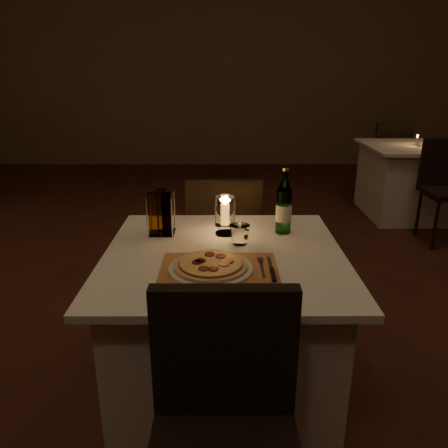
{
  "coord_description": "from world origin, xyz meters",
  "views": [
    {
      "loc": [
        0.23,
        -2.09,
        1.46
      ],
      "look_at": [
        0.24,
        -0.39,
        0.86
      ],
      "focal_mm": 35.0,
      "sensor_mm": 36.0,
      "label": 1
    }
  ],
  "objects_px": {
    "main_table": "(224,328)",
    "chair_near": "(224,417)",
    "tumbler": "(240,234)",
    "hurricane_candle": "(225,212)",
    "chair_far": "(224,235)",
    "water_bottle": "(284,207)",
    "pizza": "(211,265)",
    "plate": "(211,269)",
    "neighbor_table_right": "(411,181)"
  },
  "relations": [
    {
      "from": "water_bottle",
      "to": "main_table",
      "type": "bearing_deg",
      "value": -139.14
    },
    {
      "from": "water_bottle",
      "to": "neighbor_table_right",
      "type": "bearing_deg",
      "value": 56.25
    },
    {
      "from": "hurricane_candle",
      "to": "chair_near",
      "type": "bearing_deg",
      "value": -90.31
    },
    {
      "from": "chair_far",
      "to": "plate",
      "type": "relative_size",
      "value": 2.81
    },
    {
      "from": "plate",
      "to": "pizza",
      "type": "bearing_deg",
      "value": 9.07
    },
    {
      "from": "plate",
      "to": "neighbor_table_right",
      "type": "height_order",
      "value": "plate"
    },
    {
      "from": "plate",
      "to": "water_bottle",
      "type": "distance_m",
      "value": 0.54
    },
    {
      "from": "pizza",
      "to": "hurricane_candle",
      "type": "bearing_deg",
      "value": 82.16
    },
    {
      "from": "tumbler",
      "to": "water_bottle",
      "type": "bearing_deg",
      "value": 34.21
    },
    {
      "from": "hurricane_candle",
      "to": "water_bottle",
      "type": "bearing_deg",
      "value": 4.18
    },
    {
      "from": "chair_far",
      "to": "neighbor_table_right",
      "type": "relative_size",
      "value": 0.9
    },
    {
      "from": "main_table",
      "to": "water_bottle",
      "type": "distance_m",
      "value": 0.61
    },
    {
      "from": "main_table",
      "to": "tumbler",
      "type": "relative_size",
      "value": 11.4
    },
    {
      "from": "main_table",
      "to": "tumbler",
      "type": "bearing_deg",
      "value": 54.88
    },
    {
      "from": "chair_far",
      "to": "pizza",
      "type": "height_order",
      "value": "chair_far"
    },
    {
      "from": "chair_far",
      "to": "pizza",
      "type": "distance_m",
      "value": 0.92
    },
    {
      "from": "chair_far",
      "to": "tumbler",
      "type": "distance_m",
      "value": 0.66
    },
    {
      "from": "water_bottle",
      "to": "pizza",
      "type": "bearing_deg",
      "value": -127.9
    },
    {
      "from": "chair_near",
      "to": "tumbler",
      "type": "height_order",
      "value": "chair_near"
    },
    {
      "from": "tumbler",
      "to": "hurricane_candle",
      "type": "bearing_deg",
      "value": 117.78
    },
    {
      "from": "chair_near",
      "to": "pizza",
      "type": "relative_size",
      "value": 3.21
    },
    {
      "from": "tumbler",
      "to": "water_bottle",
      "type": "xyz_separation_m",
      "value": [
        0.21,
        0.14,
        0.08
      ]
    },
    {
      "from": "chair_near",
      "to": "plate",
      "type": "relative_size",
      "value": 2.81
    },
    {
      "from": "chair_far",
      "to": "water_bottle",
      "type": "height_order",
      "value": "water_bottle"
    },
    {
      "from": "pizza",
      "to": "main_table",
      "type": "bearing_deg",
      "value": 74.53
    },
    {
      "from": "chair_far",
      "to": "pizza",
      "type": "xyz_separation_m",
      "value": [
        -0.05,
        -0.89,
        0.22
      ]
    },
    {
      "from": "chair_near",
      "to": "chair_far",
      "type": "height_order",
      "value": "same"
    },
    {
      "from": "chair_far",
      "to": "pizza",
      "type": "bearing_deg",
      "value": -93.19
    },
    {
      "from": "main_table",
      "to": "plate",
      "type": "distance_m",
      "value": 0.42
    },
    {
      "from": "chair_near",
      "to": "water_bottle",
      "type": "xyz_separation_m",
      "value": [
        0.28,
        0.95,
        0.31
      ]
    },
    {
      "from": "tumbler",
      "to": "neighbor_table_right",
      "type": "xyz_separation_m",
      "value": [
        1.89,
        2.66,
        -0.41
      ]
    },
    {
      "from": "neighbor_table_right",
      "to": "main_table",
      "type": "bearing_deg",
      "value": -125.39
    },
    {
      "from": "chair_far",
      "to": "hurricane_candle",
      "type": "xyz_separation_m",
      "value": [
        0.01,
        -0.49,
        0.3
      ]
    },
    {
      "from": "hurricane_candle",
      "to": "main_table",
      "type": "bearing_deg",
      "value": -91.34
    },
    {
      "from": "neighbor_table_right",
      "to": "plate",
      "type": "bearing_deg",
      "value": -124.37
    },
    {
      "from": "chair_far",
      "to": "tumbler",
      "type": "xyz_separation_m",
      "value": [
        0.07,
        -0.62,
        0.23
      ]
    },
    {
      "from": "chair_far",
      "to": "tumbler",
      "type": "height_order",
      "value": "chair_far"
    },
    {
      "from": "chair_near",
      "to": "water_bottle",
      "type": "distance_m",
      "value": 1.04
    },
    {
      "from": "plate",
      "to": "water_bottle",
      "type": "relative_size",
      "value": 1.04
    },
    {
      "from": "chair_far",
      "to": "plate",
      "type": "height_order",
      "value": "chair_far"
    },
    {
      "from": "chair_far",
      "to": "water_bottle",
      "type": "xyz_separation_m",
      "value": [
        0.28,
        -0.48,
        0.31
      ]
    },
    {
      "from": "main_table",
      "to": "chair_near",
      "type": "xyz_separation_m",
      "value": [
        0.0,
        -0.71,
        0.18
      ]
    },
    {
      "from": "plate",
      "to": "neighbor_table_right",
      "type": "xyz_separation_m",
      "value": [
        2.01,
        2.94,
        -0.38
      ]
    },
    {
      "from": "main_table",
      "to": "plate",
      "type": "height_order",
      "value": "plate"
    },
    {
      "from": "water_bottle",
      "to": "neighbor_table_right",
      "type": "xyz_separation_m",
      "value": [
        1.68,
        2.52,
        -0.49
      ]
    },
    {
      "from": "chair_far",
      "to": "neighbor_table_right",
      "type": "height_order",
      "value": "chair_far"
    },
    {
      "from": "plate",
      "to": "pizza",
      "type": "relative_size",
      "value": 1.14
    },
    {
      "from": "chair_near",
      "to": "hurricane_candle",
      "type": "relative_size",
      "value": 4.96
    },
    {
      "from": "main_table",
      "to": "hurricane_candle",
      "type": "height_order",
      "value": "hurricane_candle"
    },
    {
      "from": "chair_far",
      "to": "neighbor_table_right",
      "type": "distance_m",
      "value": 2.84
    }
  ]
}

